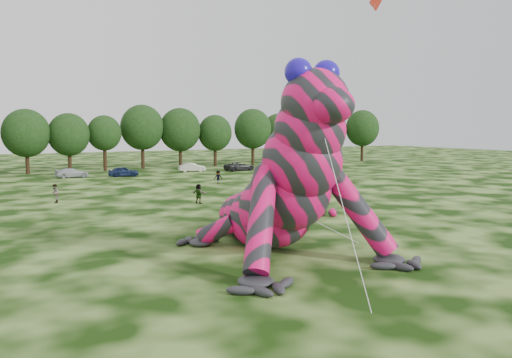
{
  "coord_description": "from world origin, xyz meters",
  "views": [
    {
      "loc": [
        -14.59,
        -22.74,
        6.78
      ],
      "look_at": [
        -2.02,
        0.95,
        4.0
      ],
      "focal_mm": 35.0,
      "sensor_mm": 36.0,
      "label": 1
    }
  ],
  "objects_px": {
    "tree_9": "(105,143)",
    "tree_11": "(180,138)",
    "tree_7": "(26,142)",
    "tree_15": "(304,138)",
    "tree_12": "(215,141)",
    "flying_kite": "(370,18)",
    "tree_8": "(69,143)",
    "inflatable_gecko": "(263,159)",
    "car_4": "(123,172)",
    "spectator_2": "(218,177)",
    "tree_10": "(142,137)",
    "spectator_3": "(278,175)",
    "car_5": "(192,167)",
    "spectator_5": "(199,194)",
    "tree_13": "(253,137)",
    "car_3": "(72,173)",
    "tree_14": "(279,138)",
    "tree_16": "(328,138)",
    "car_6": "(239,166)",
    "spectator_1": "(55,193)",
    "tree_17": "(362,136)"
  },
  "relations": [
    {
      "from": "car_3",
      "to": "spectator_3",
      "type": "xyz_separation_m",
      "value": [
        21.86,
        -18.08,
        0.23
      ]
    },
    {
      "from": "tree_13",
      "to": "spectator_5",
      "type": "xyz_separation_m",
      "value": [
        -25.55,
        -38.44,
        -4.18
      ]
    },
    {
      "from": "car_6",
      "to": "spectator_5",
      "type": "bearing_deg",
      "value": 140.31
    },
    {
      "from": "tree_9",
      "to": "tree_11",
      "type": "height_order",
      "value": "tree_11"
    },
    {
      "from": "tree_12",
      "to": "tree_14",
      "type": "relative_size",
      "value": 0.95
    },
    {
      "from": "tree_7",
      "to": "tree_15",
      "type": "height_order",
      "value": "tree_15"
    },
    {
      "from": "tree_12",
      "to": "tree_13",
      "type": "distance_m",
      "value": 7.17
    },
    {
      "from": "spectator_2",
      "to": "spectator_1",
      "type": "height_order",
      "value": "spectator_1"
    },
    {
      "from": "tree_16",
      "to": "spectator_2",
      "type": "relative_size",
      "value": 5.74
    },
    {
      "from": "tree_7",
      "to": "car_3",
      "type": "relative_size",
      "value": 2.16
    },
    {
      "from": "inflatable_gecko",
      "to": "tree_11",
      "type": "xyz_separation_m",
      "value": [
        14.82,
        56.25,
        0.02
      ]
    },
    {
      "from": "tree_15",
      "to": "car_3",
      "type": "xyz_separation_m",
      "value": [
        -43.58,
        -9.23,
        -4.18
      ]
    },
    {
      "from": "spectator_3",
      "to": "spectator_5",
      "type": "height_order",
      "value": "spectator_5"
    },
    {
      "from": "tree_7",
      "to": "tree_15",
      "type": "relative_size",
      "value": 0.98
    },
    {
      "from": "flying_kite",
      "to": "tree_14",
      "type": "relative_size",
      "value": 1.86
    },
    {
      "from": "tree_8",
      "to": "car_5",
      "type": "relative_size",
      "value": 2.19
    },
    {
      "from": "inflatable_gecko",
      "to": "tree_12",
      "type": "bearing_deg",
      "value": 69.13
    },
    {
      "from": "tree_9",
      "to": "car_6",
      "type": "distance_m",
      "value": 21.41
    },
    {
      "from": "flying_kite",
      "to": "tree_10",
      "type": "distance_m",
      "value": 51.48
    },
    {
      "from": "tree_15",
      "to": "spectator_2",
      "type": "distance_m",
      "value": 39.17
    },
    {
      "from": "tree_14",
      "to": "spectator_2",
      "type": "height_order",
      "value": "tree_14"
    },
    {
      "from": "tree_7",
      "to": "spectator_2",
      "type": "height_order",
      "value": "tree_7"
    },
    {
      "from": "tree_9",
      "to": "tree_10",
      "type": "xyz_separation_m",
      "value": [
        6.33,
        1.23,
        0.91
      ]
    },
    {
      "from": "tree_17",
      "to": "spectator_5",
      "type": "distance_m",
      "value": 63.22
    },
    {
      "from": "inflatable_gecko",
      "to": "tree_15",
      "type": "xyz_separation_m",
      "value": [
        39.51,
        55.82,
        -0.2
      ]
    },
    {
      "from": "tree_11",
      "to": "car_4",
      "type": "bearing_deg",
      "value": -136.79
    },
    {
      "from": "tree_11",
      "to": "tree_12",
      "type": "xyz_separation_m",
      "value": [
        6.23,
        -0.46,
        -0.55
      ]
    },
    {
      "from": "flying_kite",
      "to": "tree_8",
      "type": "relative_size",
      "value": 1.95
    },
    {
      "from": "tree_12",
      "to": "flying_kite",
      "type": "bearing_deg",
      "value": -99.32
    },
    {
      "from": "tree_12",
      "to": "car_3",
      "type": "xyz_separation_m",
      "value": [
        -25.12,
        -9.2,
        -3.85
      ]
    },
    {
      "from": "tree_9",
      "to": "spectator_5",
      "type": "distance_m",
      "value": 38.82
    },
    {
      "from": "tree_13",
      "to": "spectator_2",
      "type": "height_order",
      "value": "tree_13"
    },
    {
      "from": "spectator_5",
      "to": "car_5",
      "type": "bearing_deg",
      "value": -50.1
    },
    {
      "from": "tree_12",
      "to": "spectator_5",
      "type": "xyz_separation_m",
      "value": [
        -18.43,
        -39.05,
        -3.6
      ]
    },
    {
      "from": "car_4",
      "to": "spectator_2",
      "type": "distance_m",
      "value": 16.59
    },
    {
      "from": "flying_kite",
      "to": "tree_7",
      "type": "height_order",
      "value": "flying_kite"
    },
    {
      "from": "tree_8",
      "to": "tree_9",
      "type": "distance_m",
      "value": 5.3
    },
    {
      "from": "tree_14",
      "to": "car_4",
      "type": "distance_m",
      "value": 34.53
    },
    {
      "from": "tree_15",
      "to": "car_4",
      "type": "relative_size",
      "value": 2.35
    },
    {
      "from": "tree_10",
      "to": "car_4",
      "type": "height_order",
      "value": "tree_10"
    },
    {
      "from": "tree_12",
      "to": "tree_15",
      "type": "relative_size",
      "value": 0.93
    },
    {
      "from": "tree_13",
      "to": "car_6",
      "type": "relative_size",
      "value": 2.05
    },
    {
      "from": "tree_12",
      "to": "tree_13",
      "type": "xyz_separation_m",
      "value": [
        7.12,
        -0.61,
        0.58
      ]
    },
    {
      "from": "tree_13",
      "to": "spectator_1",
      "type": "distance_m",
      "value": 49.04
    },
    {
      "from": "tree_11",
      "to": "tree_16",
      "type": "bearing_deg",
      "value": 2.13
    },
    {
      "from": "tree_8",
      "to": "spectator_5",
      "type": "relative_size",
      "value": 5.07
    },
    {
      "from": "flying_kite",
      "to": "tree_10",
      "type": "xyz_separation_m",
      "value": [
        -4.5,
        50.3,
        -9.97
      ]
    },
    {
      "from": "spectator_3",
      "to": "spectator_1",
      "type": "bearing_deg",
      "value": 19.54
    },
    {
      "from": "spectator_3",
      "to": "car_5",
      "type": "bearing_deg",
      "value": -69.19
    },
    {
      "from": "tree_12",
      "to": "tree_11",
      "type": "bearing_deg",
      "value": 175.82
    }
  ]
}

